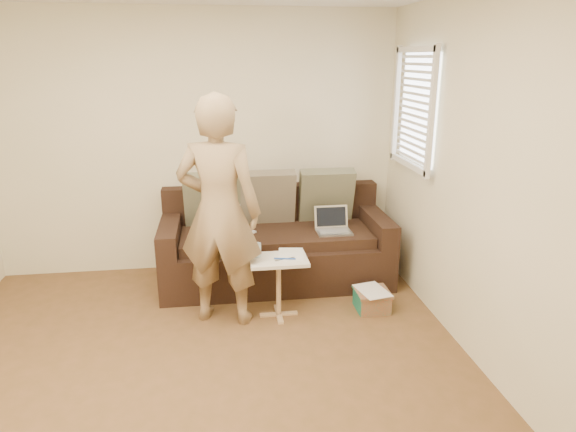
# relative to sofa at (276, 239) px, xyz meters

# --- Properties ---
(floor) EXTENTS (4.50, 4.50, 0.00)m
(floor) POSITION_rel_sofa_xyz_m (-0.73, -1.77, -0.42)
(floor) COLOR brown
(floor) RESTS_ON ground
(wall_back) EXTENTS (4.00, 0.00, 4.00)m
(wall_back) POSITION_rel_sofa_xyz_m (-0.73, 0.48, 0.87)
(wall_back) COLOR beige
(wall_back) RESTS_ON ground
(wall_right) EXTENTS (0.00, 4.50, 4.50)m
(wall_right) POSITION_rel_sofa_xyz_m (1.27, -1.77, 0.87)
(wall_right) COLOR beige
(wall_right) RESTS_ON ground
(window_blinds) EXTENTS (0.12, 0.88, 1.08)m
(window_blinds) POSITION_rel_sofa_xyz_m (1.22, -0.27, 1.28)
(window_blinds) COLOR white
(window_blinds) RESTS_ON wall_right
(sofa) EXTENTS (2.20, 0.95, 0.85)m
(sofa) POSITION_rel_sofa_xyz_m (0.00, 0.00, 0.00)
(sofa) COLOR black
(sofa) RESTS_ON ground
(pillow_left) EXTENTS (0.55, 0.29, 0.57)m
(pillow_left) POSITION_rel_sofa_xyz_m (-0.60, 0.24, 0.37)
(pillow_left) COLOR #575A42
(pillow_left) RESTS_ON sofa
(pillow_mid) EXTENTS (0.55, 0.27, 0.57)m
(pillow_mid) POSITION_rel_sofa_xyz_m (-0.05, 0.24, 0.37)
(pillow_mid) COLOR brown
(pillow_mid) RESTS_ON sofa
(pillow_right) EXTENTS (0.55, 0.28, 0.57)m
(pillow_right) POSITION_rel_sofa_xyz_m (0.55, 0.24, 0.37)
(pillow_right) COLOR #575A42
(pillow_right) RESTS_ON sofa
(laptop_silver) EXTENTS (0.33, 0.24, 0.22)m
(laptop_silver) POSITION_rel_sofa_xyz_m (0.55, -0.15, 0.10)
(laptop_silver) COLOR #B7BABC
(laptop_silver) RESTS_ON sofa
(laptop_white) EXTENTS (0.41, 0.38, 0.24)m
(laptop_white) POSITION_rel_sofa_xyz_m (-0.39, -0.04, 0.10)
(laptop_white) COLOR white
(laptop_white) RESTS_ON sofa
(person) EXTENTS (0.80, 0.65, 1.90)m
(person) POSITION_rel_sofa_xyz_m (-0.54, -0.73, 0.52)
(person) COLOR olive
(person) RESTS_ON ground
(side_table) EXTENTS (0.48, 0.34, 0.53)m
(side_table) POSITION_rel_sofa_xyz_m (-0.06, -0.74, -0.16)
(side_table) COLOR silver
(side_table) RESTS_ON ground
(drinking_glass) EXTENTS (0.07, 0.07, 0.12)m
(drinking_glass) POSITION_rel_sofa_xyz_m (-0.24, -0.69, 0.17)
(drinking_glass) COLOR silver
(drinking_glass) RESTS_ON side_table
(scissors) EXTENTS (0.20, 0.16, 0.02)m
(scissors) POSITION_rel_sofa_xyz_m (-0.02, -0.79, 0.11)
(scissors) COLOR silver
(scissors) RESTS_ON side_table
(paper_on_table) EXTENTS (0.25, 0.33, 0.00)m
(paper_on_table) POSITION_rel_sofa_xyz_m (0.05, -0.68, 0.11)
(paper_on_table) COLOR white
(paper_on_table) RESTS_ON side_table
(striped_box) EXTENTS (0.30, 0.30, 0.19)m
(striped_box) POSITION_rel_sofa_xyz_m (0.76, -0.76, -0.33)
(striped_box) COLOR red
(striped_box) RESTS_ON ground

